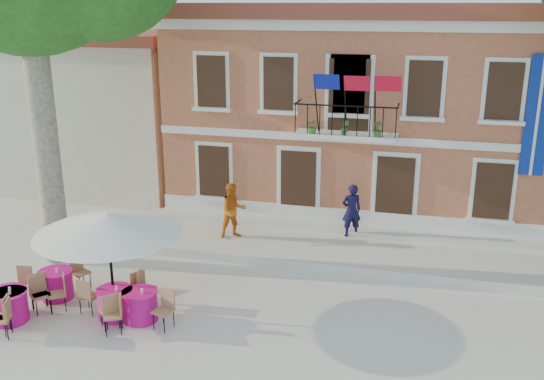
% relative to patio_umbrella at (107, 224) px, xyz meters
% --- Properties ---
extents(ground, '(90.00, 90.00, 0.00)m').
position_rel_patio_umbrella_xyz_m(ground, '(2.86, 0.86, -2.38)').
color(ground, beige).
rests_on(ground, ground).
extents(main_building, '(13.50, 9.59, 7.50)m').
position_rel_patio_umbrella_xyz_m(main_building, '(4.86, 10.85, 1.40)').
color(main_building, '#C36C46').
rests_on(main_building, ground).
extents(neighbor_west, '(9.40, 9.40, 6.40)m').
position_rel_patio_umbrella_xyz_m(neighbor_west, '(-6.64, 11.86, 0.84)').
color(neighbor_west, beige).
rests_on(neighbor_west, ground).
extents(terrace, '(14.00, 3.40, 0.30)m').
position_rel_patio_umbrella_xyz_m(terrace, '(4.86, 5.26, -2.23)').
color(terrace, silver).
rests_on(terrace, ground).
extents(patio_umbrella, '(3.57, 3.57, 2.65)m').
position_rel_patio_umbrella_xyz_m(patio_umbrella, '(0.00, 0.00, 0.00)').
color(patio_umbrella, black).
rests_on(patio_umbrella, ground).
extents(pedestrian_navy, '(0.75, 0.64, 1.74)m').
position_rel_patio_umbrella_xyz_m(pedestrian_navy, '(5.19, 5.98, -1.21)').
color(pedestrian_navy, black).
rests_on(pedestrian_navy, terrace).
extents(pedestrian_orange, '(1.10, 1.05, 1.79)m').
position_rel_patio_umbrella_xyz_m(pedestrian_orange, '(1.56, 4.94, -1.19)').
color(pedestrian_orange, orange).
rests_on(pedestrian_orange, terrace).
extents(cafe_table_0, '(1.70, 1.86, 0.95)m').
position_rel_patio_umbrella_xyz_m(cafe_table_0, '(-1.86, 0.33, -1.95)').
color(cafe_table_0, '#CB137A').
rests_on(cafe_table_0, ground).
extents(cafe_table_1, '(1.73, 1.86, 0.95)m').
position_rel_patio_umbrella_xyz_m(cafe_table_1, '(-2.25, -1.06, -1.95)').
color(cafe_table_1, '#CB137A').
rests_on(cafe_table_1, ground).
extents(cafe_table_2, '(1.77, 1.84, 0.95)m').
position_rel_patio_umbrella_xyz_m(cafe_table_2, '(-2.34, -0.93, -1.95)').
color(cafe_table_2, '#CB137A').
rests_on(cafe_table_2, ground).
extents(cafe_table_3, '(1.69, 1.87, 0.95)m').
position_rel_patio_umbrella_xyz_m(cafe_table_3, '(0.16, -0.23, -1.95)').
color(cafe_table_3, '#CB137A').
rests_on(cafe_table_3, ground).
extents(cafe_table_4, '(1.83, 1.78, 0.95)m').
position_rel_patio_umbrella_xyz_m(cafe_table_4, '(0.83, -0.19, -1.95)').
color(cafe_table_4, '#CB137A').
rests_on(cafe_table_4, ground).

